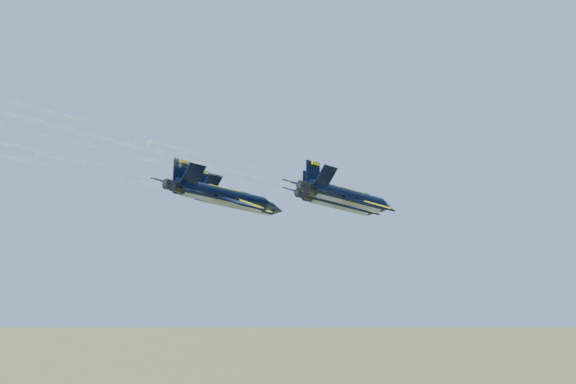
% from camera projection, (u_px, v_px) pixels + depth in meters
% --- Properties ---
extents(jet_lead, '(13.38, 18.71, 5.29)m').
position_uv_depth(jet_lead, '(340.00, 202.00, 122.19)').
color(jet_lead, black).
extents(jet_left, '(13.38, 18.71, 5.29)m').
position_uv_depth(jet_left, '(237.00, 201.00, 119.27)').
color(jet_left, black).
extents(jet_right, '(13.38, 18.71, 5.29)m').
position_uv_depth(jet_right, '(348.00, 197.00, 106.46)').
color(jet_right, black).
extents(jet_slot, '(13.38, 18.71, 5.29)m').
position_uv_depth(jet_slot, '(224.00, 196.00, 103.82)').
color(jet_slot, black).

